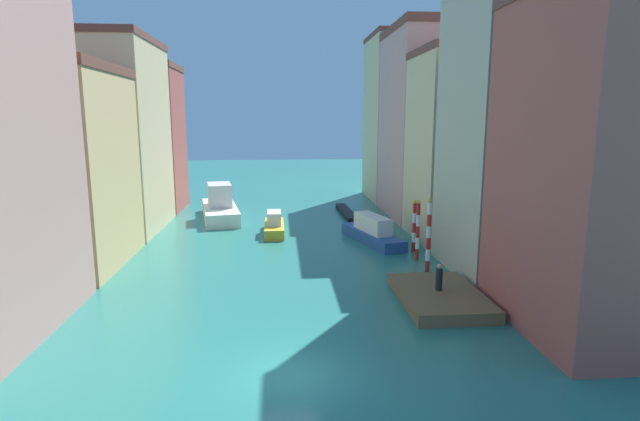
# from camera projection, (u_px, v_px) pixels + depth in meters

# --- Properties ---
(ground_plane) EXTENTS (154.00, 154.00, 0.00)m
(ground_plane) POSITION_uv_depth(u_px,v_px,m) (283.00, 232.00, 42.99)
(ground_plane) COLOR #28756B
(building_left_1) EXTENTS (7.78, 10.21, 13.09)m
(building_left_1) POSITION_uv_depth(u_px,v_px,m) (58.00, 167.00, 32.15)
(building_left_1) COLOR #DBB77A
(building_left_1) RESTS_ON ground
(building_left_2) EXTENTS (7.78, 11.36, 16.34)m
(building_left_2) POSITION_uv_depth(u_px,v_px,m) (112.00, 136.00, 42.70)
(building_left_2) COLOR beige
(building_left_2) RESTS_ON ground
(building_left_3) EXTENTS (7.78, 7.65, 15.18)m
(building_left_3) POSITION_uv_depth(u_px,v_px,m) (143.00, 138.00, 52.41)
(building_left_3) COLOR #B25147
(building_left_3) RESTS_ON ground
(building_right_0) EXTENTS (7.78, 9.31, 15.57)m
(building_right_0) POSITION_uv_depth(u_px,v_px,m) (611.00, 161.00, 22.02)
(building_right_0) COLOR #B25147
(building_right_0) RESTS_ON ground
(building_right_1) EXTENTS (7.78, 8.54, 22.25)m
(building_right_1) POSITION_uv_depth(u_px,v_px,m) (520.00, 93.00, 30.25)
(building_right_1) COLOR #BCB299
(building_right_1) RESTS_ON ground
(building_right_2) EXTENTS (7.78, 8.24, 14.99)m
(building_right_2) POSITION_uv_depth(u_px,v_px,m) (464.00, 146.00, 39.55)
(building_right_2) COLOR beige
(building_right_2) RESTS_ON ground
(building_right_3) EXTENTS (7.78, 11.72, 18.37)m
(building_right_3) POSITION_uv_depth(u_px,v_px,m) (428.00, 123.00, 48.94)
(building_right_3) COLOR tan
(building_right_3) RESTS_ON ground
(building_right_4) EXTENTS (7.78, 10.17, 19.29)m
(building_right_4) POSITION_uv_depth(u_px,v_px,m) (401.00, 118.00, 59.60)
(building_right_4) COLOR beige
(building_right_4) RESTS_ON ground
(waterfront_dock) EXTENTS (4.17, 6.54, 0.64)m
(waterfront_dock) POSITION_uv_depth(u_px,v_px,m) (440.00, 297.00, 26.52)
(waterfront_dock) COLOR brown
(waterfront_dock) RESTS_ON ground
(person_on_dock) EXTENTS (0.36, 0.36, 1.44)m
(person_on_dock) POSITION_uv_depth(u_px,v_px,m) (439.00, 278.00, 26.45)
(person_on_dock) COLOR black
(person_on_dock) RESTS_ON waterfront_dock
(mooring_pole_0) EXTENTS (0.31, 0.31, 4.76)m
(mooring_pole_0) POSITION_uv_depth(u_px,v_px,m) (429.00, 235.00, 31.37)
(mooring_pole_0) COLOR red
(mooring_pole_0) RESTS_ON ground
(mooring_pole_1) EXTENTS (0.27, 0.27, 4.21)m
(mooring_pole_1) POSITION_uv_depth(u_px,v_px,m) (418.00, 230.00, 34.16)
(mooring_pole_1) COLOR red
(mooring_pole_1) RESTS_ON ground
(mooring_pole_2) EXTENTS (0.30, 0.30, 3.87)m
(mooring_pole_2) POSITION_uv_depth(u_px,v_px,m) (414.00, 225.00, 36.33)
(mooring_pole_2) COLOR red
(mooring_pole_2) RESTS_ON ground
(vaporetto_white) EXTENTS (4.75, 10.29, 3.45)m
(vaporetto_white) POSITION_uv_depth(u_px,v_px,m) (220.00, 207.00, 48.56)
(vaporetto_white) COLOR white
(vaporetto_white) RESTS_ON ground
(gondola_black) EXTENTS (1.27, 8.35, 0.45)m
(gondola_black) POSITION_uv_depth(u_px,v_px,m) (346.00, 212.00, 50.79)
(gondola_black) COLOR black
(gondola_black) RESTS_ON ground
(motorboat_0) EXTENTS (1.66, 5.61, 1.89)m
(motorboat_0) POSITION_uv_depth(u_px,v_px,m) (274.00, 225.00, 42.37)
(motorboat_0) COLOR gold
(motorboat_0) RESTS_ON ground
(motorboat_1) EXTENTS (4.00, 8.05, 2.14)m
(motorboat_1) POSITION_uv_depth(u_px,v_px,m) (372.00, 232.00, 39.43)
(motorboat_1) COLOR #234C93
(motorboat_1) RESTS_ON ground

